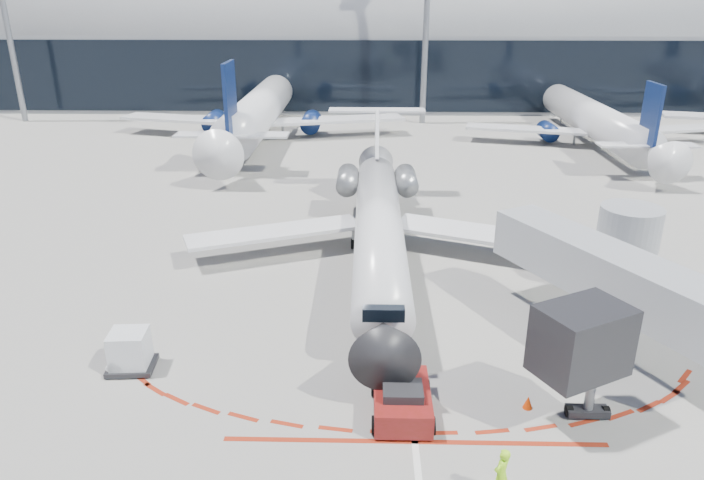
{
  "coord_description": "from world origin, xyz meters",
  "views": [
    {
      "loc": [
        -1.84,
        -30.04,
        15.29
      ],
      "look_at": [
        -2.63,
        2.63,
        2.28
      ],
      "focal_mm": 32.0,
      "sensor_mm": 36.0,
      "label": 1
    }
  ],
  "objects_px": {
    "regional_jet": "(379,220)",
    "ramp_worker": "(501,474)",
    "pushback_tug": "(402,400)",
    "uld_container": "(130,351)"
  },
  "relations": [
    {
      "from": "pushback_tug",
      "to": "ramp_worker",
      "type": "distance_m",
      "value": 5.21
    },
    {
      "from": "uld_container",
      "to": "ramp_worker",
      "type": "bearing_deg",
      "value": -30.21
    },
    {
      "from": "ramp_worker",
      "to": "uld_container",
      "type": "height_order",
      "value": "ramp_worker"
    },
    {
      "from": "regional_jet",
      "to": "pushback_tug",
      "type": "bearing_deg",
      "value": -87.41
    },
    {
      "from": "pushback_tug",
      "to": "ramp_worker",
      "type": "relative_size",
      "value": 2.89
    },
    {
      "from": "ramp_worker",
      "to": "uld_container",
      "type": "distance_m",
      "value": 16.12
    },
    {
      "from": "regional_jet",
      "to": "ramp_worker",
      "type": "bearing_deg",
      "value": -79.5
    },
    {
      "from": "regional_jet",
      "to": "uld_container",
      "type": "relative_size",
      "value": 14.25
    },
    {
      "from": "regional_jet",
      "to": "ramp_worker",
      "type": "distance_m",
      "value": 20.04
    },
    {
      "from": "ramp_worker",
      "to": "pushback_tug",
      "type": "bearing_deg",
      "value": -100.46
    }
  ]
}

